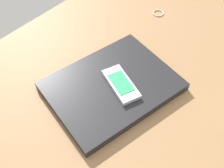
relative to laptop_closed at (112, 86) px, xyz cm
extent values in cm
cube|color=olive|center=(5.26, -2.12, -2.65)|extent=(120.00, 80.00, 3.00)
cube|color=black|center=(0.00, 0.00, 0.00)|extent=(35.40, 29.74, 2.29)
cube|color=silver|center=(0.88, -1.83, 1.71)|extent=(8.91, 12.50, 1.13)
cube|color=#33A566|center=(0.88, -1.83, 2.34)|extent=(6.27, 8.05, 0.14)
torus|color=silver|center=(33.91, 9.17, -0.97)|extent=(3.63, 3.63, 0.36)
camera|label=1|loc=(-31.79, -27.54, 52.84)|focal=42.83mm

